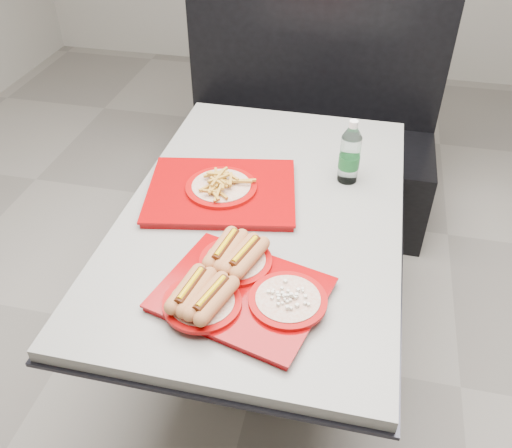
% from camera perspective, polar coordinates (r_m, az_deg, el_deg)
% --- Properties ---
extents(ground, '(6.00, 6.00, 0.00)m').
position_cam_1_polar(ground, '(2.32, 0.62, -13.27)').
color(ground, gray).
rests_on(ground, ground).
extents(diner_table, '(0.92, 1.42, 0.75)m').
position_cam_1_polar(diner_table, '(1.90, 0.74, -2.34)').
color(diner_table, black).
rests_on(diner_table, ground).
extents(booth_bench, '(1.30, 0.57, 1.35)m').
position_cam_1_polar(booth_bench, '(2.89, 5.26, 8.92)').
color(booth_bench, black).
rests_on(booth_bench, ground).
extents(tray_near, '(0.50, 0.43, 0.09)m').
position_cam_1_polar(tray_near, '(1.48, -2.07, -6.50)').
color(tray_near, '#8D0305').
rests_on(tray_near, diner_table).
extents(tray_far, '(0.56, 0.47, 0.10)m').
position_cam_1_polar(tray_far, '(1.84, -3.66, 3.73)').
color(tray_far, '#8D0305').
rests_on(tray_far, diner_table).
extents(water_bottle, '(0.07, 0.07, 0.23)m').
position_cam_1_polar(water_bottle, '(1.90, 9.84, 7.14)').
color(water_bottle, silver).
rests_on(water_bottle, diner_table).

